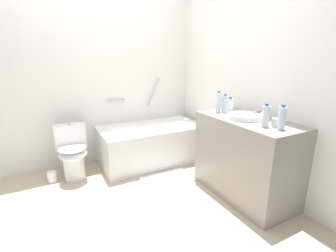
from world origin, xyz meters
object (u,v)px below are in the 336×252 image
(drinking_glass_0, at_px, (264,119))
(toilet, at_px, (73,153))
(bathtub, at_px, (152,142))
(water_bottle_2, at_px, (230,106))
(bath_mat, at_px, (168,179))
(water_bottle_1, at_px, (225,104))
(water_bottle_4, at_px, (218,102))
(water_bottle_0, at_px, (282,118))
(toilet_paper_roll, at_px, (52,177))
(sink_faucet, at_px, (258,114))
(water_bottle_3, at_px, (266,116))
(sink_basin, at_px, (244,116))
(drinking_glass_1, at_px, (275,123))

(drinking_glass_0, bearing_deg, toilet, 136.72)
(bathtub, xyz_separation_m, water_bottle_2, (0.49, -1.05, 0.68))
(bath_mat, bearing_deg, water_bottle_1, -29.43)
(water_bottle_1, bearing_deg, water_bottle_4, 157.77)
(water_bottle_0, height_order, water_bottle_4, water_bottle_4)
(bathtub, distance_m, toilet_paper_roll, 1.37)
(toilet, distance_m, water_bottle_4, 1.89)
(sink_faucet, bearing_deg, water_bottle_2, 133.50)
(water_bottle_0, relative_size, water_bottle_2, 1.14)
(bathtub, height_order, water_bottle_4, bathtub)
(sink_faucet, bearing_deg, water_bottle_3, -129.61)
(sink_basin, relative_size, sink_faucet, 2.22)
(drinking_glass_0, bearing_deg, sink_basin, 92.95)
(drinking_glass_0, xyz_separation_m, bath_mat, (-0.57, 0.89, -0.92))
(water_bottle_1, relative_size, bath_mat, 0.34)
(bathtub, bearing_deg, water_bottle_4, -64.39)
(drinking_glass_0, relative_size, drinking_glass_1, 1.23)
(water_bottle_0, bearing_deg, water_bottle_4, 94.18)
(water_bottle_4, bearing_deg, toilet, 149.25)
(sink_faucet, height_order, water_bottle_0, water_bottle_0)
(drinking_glass_0, bearing_deg, bathtub, 108.63)
(water_bottle_1, bearing_deg, drinking_glass_0, -89.85)
(water_bottle_1, height_order, water_bottle_4, water_bottle_4)
(drinking_glass_1, relative_size, bath_mat, 0.13)
(sink_faucet, xyz_separation_m, water_bottle_0, (-0.20, -0.44, 0.08))
(sink_faucet, bearing_deg, drinking_glass_0, -128.01)
(sink_faucet, bearing_deg, water_bottle_1, 120.11)
(water_bottle_0, relative_size, water_bottle_4, 0.90)
(drinking_glass_0, bearing_deg, toilet_paper_roll, 141.06)
(water_bottle_2, relative_size, drinking_glass_0, 1.96)
(bathtub, distance_m, bath_mat, 0.68)
(drinking_glass_0, bearing_deg, bath_mat, 122.80)
(toilet, xyz_separation_m, drinking_glass_1, (1.61, -1.63, 0.58))
(sink_basin, xyz_separation_m, drinking_glass_0, (0.01, -0.24, 0.03))
(water_bottle_1, bearing_deg, drinking_glass_1, -89.13)
(water_bottle_1, xyz_separation_m, bath_mat, (-0.57, 0.32, -0.97))
(toilet_paper_roll, bearing_deg, water_bottle_4, -26.91)
(toilet, distance_m, water_bottle_2, 1.99)
(water_bottle_3, distance_m, water_bottle_4, 0.67)
(bath_mat, bearing_deg, water_bottle_3, -62.44)
(water_bottle_2, distance_m, drinking_glass_1, 0.58)
(bathtub, bearing_deg, sink_basin, -68.63)
(bathtub, bearing_deg, water_bottle_0, -73.83)
(sink_faucet, bearing_deg, toilet_paper_roll, 148.34)
(toilet, height_order, water_bottle_4, water_bottle_4)
(water_bottle_2, relative_size, drinking_glass_1, 2.41)
(water_bottle_1, bearing_deg, sink_faucet, -59.89)
(water_bottle_0, height_order, bath_mat, water_bottle_0)
(drinking_glass_1, bearing_deg, water_bottle_0, -106.41)
(sink_faucet, distance_m, bath_mat, 1.34)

